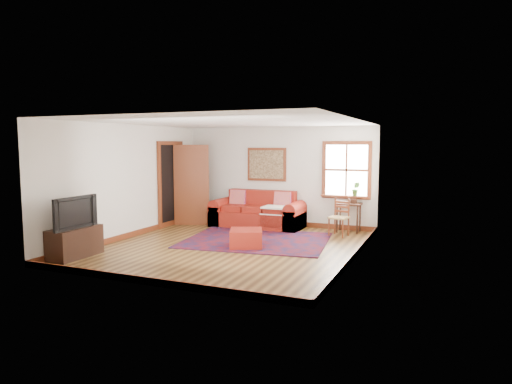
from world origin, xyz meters
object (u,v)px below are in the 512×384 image
at_px(side_table, 349,208).
at_px(media_cabinet, 75,242).
at_px(red_ottoman, 246,238).
at_px(ladder_back_chair, 340,216).
at_px(red_leather_sofa, 258,215).

relative_size(side_table, media_cabinet, 0.69).
xyz_separation_m(side_table, media_cabinet, (-4.13, -4.35, -0.29)).
xyz_separation_m(red_ottoman, ladder_back_chair, (1.47, 1.90, 0.27)).
height_order(red_leather_sofa, red_ottoman, red_leather_sofa).
relative_size(red_ottoman, media_cabinet, 0.63).
relative_size(red_ottoman, ladder_back_chair, 0.75).
height_order(red_leather_sofa, side_table, red_leather_sofa).
bearing_deg(media_cabinet, side_table, 46.49).
xyz_separation_m(red_leather_sofa, side_table, (2.23, 0.18, 0.27)).
bearing_deg(red_ottoman, red_leather_sofa, 84.03).
bearing_deg(ladder_back_chair, media_cabinet, -136.36).
relative_size(red_leather_sofa, ladder_back_chair, 2.74).
bearing_deg(side_table, red_ottoman, -123.18).
xyz_separation_m(red_leather_sofa, media_cabinet, (-1.90, -4.17, -0.02)).
distance_m(red_ottoman, ladder_back_chair, 2.41).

